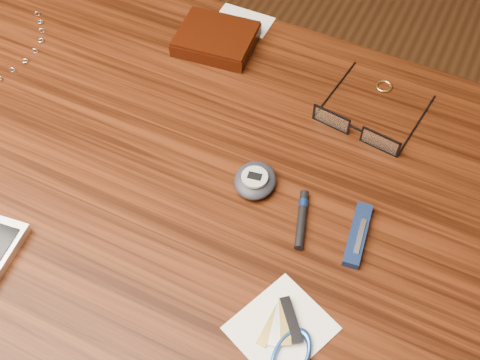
{
  "coord_description": "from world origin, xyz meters",
  "views": [
    {
      "loc": [
        0.24,
        -0.38,
        1.39
      ],
      "look_at": [
        0.04,
        0.03,
        0.76
      ],
      "focal_mm": 45.0,
      "sensor_mm": 36.0,
      "label": 1
    }
  ],
  "objects_px": {
    "pedometer": "(255,180)",
    "notepad_keys": "(286,342)",
    "wallet_and_card": "(217,38)",
    "desk": "(208,230)",
    "eyeglasses": "(358,127)",
    "pocket_knife": "(358,235)"
  },
  "relations": [
    {
      "from": "eyeglasses",
      "to": "notepad_keys",
      "type": "distance_m",
      "value": 0.32
    },
    {
      "from": "eyeglasses",
      "to": "pedometer",
      "type": "distance_m",
      "value": 0.17
    },
    {
      "from": "eyeglasses",
      "to": "wallet_and_card",
      "type": "bearing_deg",
      "value": 163.43
    },
    {
      "from": "notepad_keys",
      "to": "pocket_knife",
      "type": "bearing_deg",
      "value": 81.1
    },
    {
      "from": "desk",
      "to": "notepad_keys",
      "type": "relative_size",
      "value": 7.77
    },
    {
      "from": "wallet_and_card",
      "to": "eyeglasses",
      "type": "xyz_separation_m",
      "value": [
        0.26,
        -0.08,
        0.0
      ]
    },
    {
      "from": "eyeglasses",
      "to": "pocket_knife",
      "type": "relative_size",
      "value": 1.64
    },
    {
      "from": "pedometer",
      "to": "pocket_knife",
      "type": "bearing_deg",
      "value": -6.23
    },
    {
      "from": "pedometer",
      "to": "notepad_keys",
      "type": "bearing_deg",
      "value": -55.74
    },
    {
      "from": "pedometer",
      "to": "eyeglasses",
      "type": "bearing_deg",
      "value": 57.68
    },
    {
      "from": "desk",
      "to": "pocket_knife",
      "type": "height_order",
      "value": "pocket_knife"
    },
    {
      "from": "eyeglasses",
      "to": "pedometer",
      "type": "bearing_deg",
      "value": -122.32
    },
    {
      "from": "wallet_and_card",
      "to": "pedometer",
      "type": "bearing_deg",
      "value": -52.38
    },
    {
      "from": "notepad_keys",
      "to": "pedometer",
      "type": "bearing_deg",
      "value": 124.26
    },
    {
      "from": "desk",
      "to": "pedometer",
      "type": "xyz_separation_m",
      "value": [
        0.06,
        0.03,
        0.11
      ]
    },
    {
      "from": "desk",
      "to": "wallet_and_card",
      "type": "height_order",
      "value": "wallet_and_card"
    },
    {
      "from": "wallet_and_card",
      "to": "pocket_knife",
      "type": "bearing_deg",
      "value": -36.68
    },
    {
      "from": "pedometer",
      "to": "notepad_keys",
      "type": "height_order",
      "value": "pedometer"
    },
    {
      "from": "eyeglasses",
      "to": "pocket_knife",
      "type": "height_order",
      "value": "eyeglasses"
    },
    {
      "from": "wallet_and_card",
      "to": "notepad_keys",
      "type": "bearing_deg",
      "value": -53.85
    },
    {
      "from": "notepad_keys",
      "to": "pocket_knife",
      "type": "height_order",
      "value": "pocket_knife"
    },
    {
      "from": "desk",
      "to": "pocket_knife",
      "type": "distance_m",
      "value": 0.23
    }
  ]
}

